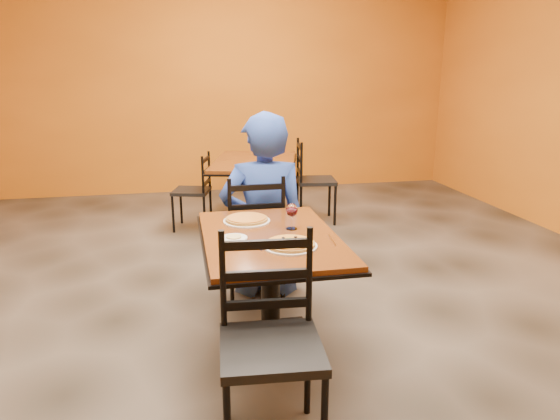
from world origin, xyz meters
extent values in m
cube|color=black|center=(0.00, 0.00, 0.00)|extent=(7.00, 8.00, 0.01)
cube|color=#C56B15|center=(0.00, 4.00, 1.50)|extent=(7.00, 0.01, 3.00)
cube|color=#693310|center=(0.00, -0.50, 0.73)|extent=(0.80, 1.20, 0.03)
cube|color=black|center=(0.00, -0.50, 0.71)|extent=(0.83, 1.23, 0.02)
cylinder|color=black|center=(0.00, -0.50, 0.37)|extent=(0.12, 0.12, 0.66)
cube|color=black|center=(0.00, -0.50, 0.02)|extent=(0.55, 0.55, 0.04)
cube|color=#693310|center=(0.31, 2.16, 0.73)|extent=(1.18, 1.49, 0.03)
cube|color=black|center=(0.31, 2.16, 0.71)|extent=(1.21, 1.53, 0.02)
cylinder|color=black|center=(0.31, 2.16, 0.37)|extent=(0.13, 0.13, 0.66)
cube|color=black|center=(0.31, 2.16, 0.02)|extent=(0.73, 0.73, 0.04)
imported|color=#1B4798|center=(0.10, 0.36, 0.72)|extent=(0.71, 0.49, 1.43)
cylinder|color=white|center=(0.07, -0.73, 0.76)|extent=(0.31, 0.31, 0.01)
cylinder|color=#9B360B|center=(0.07, -0.73, 0.77)|extent=(0.28, 0.28, 0.02)
cylinder|color=white|center=(-0.10, -0.19, 0.76)|extent=(0.31, 0.31, 0.01)
cylinder|color=gold|center=(-0.10, -0.19, 0.77)|extent=(0.28, 0.28, 0.02)
cylinder|color=white|center=(-0.22, -0.52, 0.76)|extent=(0.16, 0.16, 0.01)
cylinder|color=tan|center=(-0.22, -0.52, 0.76)|extent=(0.09, 0.09, 0.01)
cube|color=silver|center=(-0.14, -0.68, 0.75)|extent=(0.10, 0.18, 0.00)
cube|color=silver|center=(0.34, -0.67, 0.75)|extent=(0.03, 0.21, 0.00)
camera|label=1|loc=(-0.52, -3.35, 1.71)|focal=32.28mm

